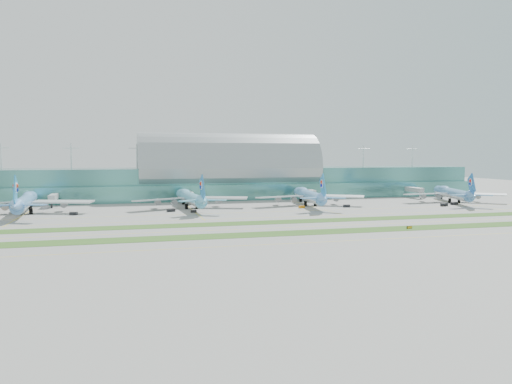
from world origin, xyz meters
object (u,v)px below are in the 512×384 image
object	(u,v)px
airliner_c	(309,195)
airliner_d	(452,193)
airliner_b	(190,197)
airliner_a	(25,201)
terminal	(229,176)
taxiway_sign_east	(409,227)

from	to	relation	value
airliner_c	airliner_d	size ratio (longest dim) A/B	1.06
airliner_b	airliner_a	bearing A→B (deg)	179.52
airliner_c	airliner_d	world-z (taller)	airliner_c
airliner_a	airliner_b	size ratio (longest dim) A/B	1.04
airliner_b	airliner_d	distance (m)	158.25
airliner_a	airliner_b	world-z (taller)	airliner_a
terminal	taxiway_sign_east	bearing A→B (deg)	-75.75
airliner_c	airliner_d	distance (m)	91.17
airliner_b	airliner_d	bearing A→B (deg)	-5.95
airliner_b	taxiway_sign_east	bearing A→B (deg)	-56.09
terminal	airliner_b	distance (m)	70.90
terminal	airliner_a	distance (m)	133.03
terminal	airliner_b	bearing A→B (deg)	-118.51
airliner_a	terminal	bearing A→B (deg)	25.80
airliner_d	airliner_a	bearing A→B (deg)	-162.82
terminal	airliner_b	size ratio (longest dim) A/B	4.80
terminal	airliner_c	world-z (taller)	terminal
airliner_b	airliner_c	xyz separation A→B (m)	(67.03, -2.57, 0.01)
terminal	airliner_b	xyz separation A→B (m)	(-33.61, -61.88, -8.21)
airliner_a	airliner_d	xyz separation A→B (m)	(239.56, -2.17, -0.43)
airliner_a	taxiway_sign_east	bearing A→B (deg)	-34.73
airliner_a	airliner_c	distance (m)	148.49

